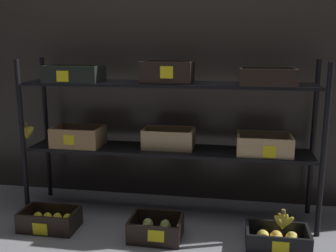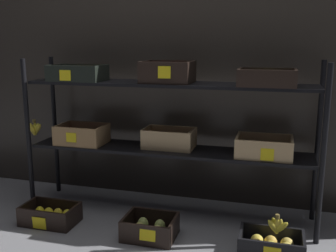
# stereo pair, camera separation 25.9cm
# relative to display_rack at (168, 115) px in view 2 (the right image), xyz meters

# --- Properties ---
(ground_plane) EXTENTS (10.00, 10.00, 0.00)m
(ground_plane) POSITION_rel_display_rack_xyz_m (0.00, 0.01, -0.69)
(ground_plane) COLOR gray
(storefront_wall) EXTENTS (4.29, 0.12, 1.96)m
(storefront_wall) POSITION_rel_display_rack_xyz_m (0.00, 0.38, 0.29)
(storefront_wall) COLOR #2D2823
(storefront_wall) RESTS_ON ground_plane
(display_rack) EXTENTS (2.01, 0.37, 1.05)m
(display_rack) POSITION_rel_display_rack_xyz_m (0.00, 0.00, 0.00)
(display_rack) COLOR black
(display_rack) RESTS_ON ground_plane
(crate_ground_lemon) EXTENTS (0.35, 0.22, 0.13)m
(crate_ground_lemon) POSITION_rel_display_rack_xyz_m (-0.69, -0.35, -0.64)
(crate_ground_lemon) COLOR black
(crate_ground_lemon) RESTS_ON ground_plane
(crate_ground_pear) EXTENTS (0.31, 0.25, 0.13)m
(crate_ground_pear) POSITION_rel_display_rack_xyz_m (-0.01, -0.35, -0.63)
(crate_ground_pear) COLOR black
(crate_ground_pear) RESTS_ON ground_plane
(crate_ground_apple_gold) EXTENTS (0.36, 0.23, 0.11)m
(crate_ground_apple_gold) POSITION_rel_display_rack_xyz_m (0.70, -0.34, -0.64)
(crate_ground_apple_gold) COLOR black
(crate_ground_apple_gold) RESTS_ON ground_plane
(banana_bunch_loose) EXTENTS (0.13, 0.05, 0.12)m
(banana_bunch_loose) POSITION_rel_display_rack_xyz_m (0.72, -0.34, -0.52)
(banana_bunch_loose) COLOR brown
(banana_bunch_loose) RESTS_ON crate_ground_apple_gold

